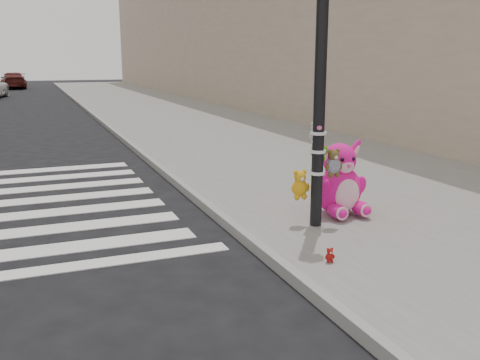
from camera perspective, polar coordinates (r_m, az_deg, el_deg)
name	(u,v)px	position (r m, az deg, el deg)	size (l,w,h in m)	color
ground	(166,325)	(5.20, -7.91, -15.10)	(120.00, 120.00, 0.00)	black
sidewalk_near	(249,140)	(15.86, 0.97, 4.31)	(7.00, 80.00, 0.14)	slate
curb_edge	(132,147)	(14.90, -11.40, 3.50)	(0.12, 80.00, 0.15)	gray
bld_near	(275,4)	(27.18, 3.76, 18.27)	(5.00, 60.00, 10.00)	#BAA68E
signal_pole	(319,110)	(7.31, 8.42, 7.41)	(0.70, 0.50, 4.00)	black
pink_bunny	(340,184)	(8.09, 10.58, -0.39)	(0.80, 0.82, 1.14)	#FF159A
red_teddy	(330,255)	(6.26, 9.55, -7.90)	(0.12, 0.08, 0.18)	#A01210
car_maroon_near	(13,81)	(47.95, -23.02, 9.74)	(1.83, 4.50, 1.31)	#561A18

